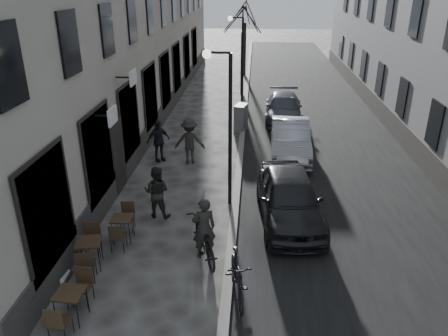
# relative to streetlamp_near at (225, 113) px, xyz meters

# --- Properties ---
(road) EXTENTS (7.30, 60.00, 0.00)m
(road) POSITION_rel_streetlamp_near_xyz_m (4.02, 10.00, -3.16)
(road) COLOR black
(road) RESTS_ON ground
(kerb) EXTENTS (0.25, 60.00, 0.12)m
(kerb) POSITION_rel_streetlamp_near_xyz_m (0.37, 10.00, -3.10)
(kerb) COLOR slate
(kerb) RESTS_ON ground
(streetlamp_near) EXTENTS (0.90, 0.28, 5.09)m
(streetlamp_near) POSITION_rel_streetlamp_near_xyz_m (0.00, 0.00, 0.00)
(streetlamp_near) COLOR black
(streetlamp_near) RESTS_ON ground
(streetlamp_far) EXTENTS (0.90, 0.28, 5.09)m
(streetlamp_far) POSITION_rel_streetlamp_near_xyz_m (0.00, 12.00, 0.00)
(streetlamp_far) COLOR black
(streetlamp_far) RESTS_ON ground
(tree_near) EXTENTS (2.40, 2.40, 5.70)m
(tree_near) POSITION_rel_streetlamp_near_xyz_m (0.07, 15.00, 1.50)
(tree_near) COLOR black
(tree_near) RESTS_ON ground
(tree_far) EXTENTS (2.40, 2.40, 5.70)m
(tree_far) POSITION_rel_streetlamp_near_xyz_m (0.07, 21.00, 1.50)
(tree_far) COLOR black
(tree_far) RESTS_ON ground
(bistro_set_a) EXTENTS (0.65, 1.52, 0.89)m
(bistro_set_a) POSITION_rel_streetlamp_near_xyz_m (-2.99, -5.70, -2.70)
(bistro_set_a) COLOR black
(bistro_set_a) RESTS_ON ground
(bistro_set_b) EXTENTS (0.76, 1.62, 0.92)m
(bistro_set_b) POSITION_rel_streetlamp_near_xyz_m (-3.28, -3.76, -2.68)
(bistro_set_b) COLOR black
(bistro_set_b) RESTS_ON ground
(bistro_set_c) EXTENTS (0.62, 1.47, 0.86)m
(bistro_set_c) POSITION_rel_streetlamp_near_xyz_m (-2.78, -2.43, -2.72)
(bistro_set_c) COLOR black
(bistro_set_c) RESTS_ON ground
(sign_board) EXTENTS (0.34, 0.57, 0.97)m
(sign_board) POSITION_rel_streetlamp_near_xyz_m (-3.83, -4.34, -2.77)
(sign_board) COLOR black
(sign_board) RESTS_ON ground
(utility_cabinet) EXTENTS (0.69, 0.98, 1.33)m
(utility_cabinet) POSITION_rel_streetlamp_near_xyz_m (0.27, 7.61, -2.49)
(utility_cabinet) COLOR slate
(utility_cabinet) RESTS_ON ground
(bicycle) EXTENTS (1.39, 2.20, 1.09)m
(bicycle) POSITION_rel_streetlamp_near_xyz_m (-0.34, -3.09, -2.62)
(bicycle) COLOR black
(bicycle) RESTS_ON ground
(cyclist_rider) EXTENTS (0.76, 0.62, 1.78)m
(cyclist_rider) POSITION_rel_streetlamp_near_xyz_m (-0.34, -3.09, -2.27)
(cyclist_rider) COLOR black
(cyclist_rider) RESTS_ON ground
(pedestrian_near) EXTENTS (0.90, 0.75, 1.70)m
(pedestrian_near) POSITION_rel_streetlamp_near_xyz_m (-2.07, -1.00, -2.31)
(pedestrian_near) COLOR black
(pedestrian_near) RESTS_ON ground
(pedestrian_mid) EXTENTS (1.25, 0.76, 1.89)m
(pedestrian_mid) POSITION_rel_streetlamp_near_xyz_m (-1.66, 3.40, -2.21)
(pedestrian_mid) COLOR #2C2927
(pedestrian_mid) RESTS_ON ground
(pedestrian_far) EXTENTS (1.06, 0.99, 1.75)m
(pedestrian_far) POSITION_rel_streetlamp_near_xyz_m (-2.97, 3.53, -2.28)
(pedestrian_far) COLOR black
(pedestrian_far) RESTS_ON ground
(car_near) EXTENTS (2.19, 4.68, 1.55)m
(car_near) POSITION_rel_streetlamp_near_xyz_m (2.08, -0.93, -2.38)
(car_near) COLOR black
(car_near) RESTS_ON ground
(car_mid) EXTENTS (1.68, 4.53, 1.48)m
(car_mid) POSITION_rel_streetlamp_near_xyz_m (2.47, 4.52, -2.42)
(car_mid) COLOR #9D9FA6
(car_mid) RESTS_ON ground
(car_far) EXTENTS (2.06, 4.67, 1.33)m
(car_far) POSITION_rel_streetlamp_near_xyz_m (2.47, 9.56, -2.49)
(car_far) COLOR #3C3F48
(car_far) RESTS_ON ground
(moped) EXTENTS (0.87, 1.98, 1.15)m
(moped) POSITION_rel_streetlamp_near_xyz_m (0.62, -4.66, -2.59)
(moped) COLOR black
(moped) RESTS_ON ground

